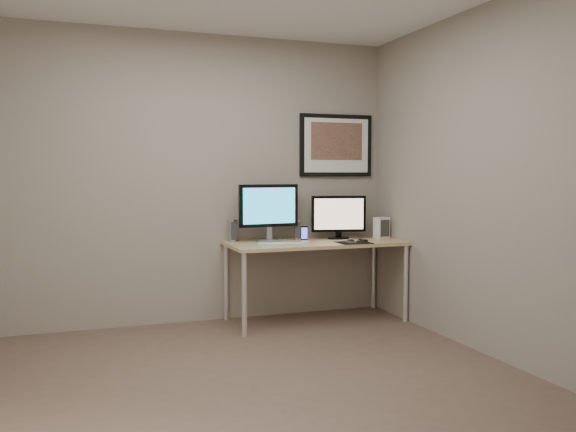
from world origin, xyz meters
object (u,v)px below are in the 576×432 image
at_px(framed_art, 336,145).
at_px(monitor_large, 269,210).
at_px(desk, 315,249).
at_px(fan_unit, 382,228).
at_px(keyboard, 280,244).
at_px(monitor_tv, 339,216).
at_px(phone_dock, 304,234).
at_px(speaker_left, 232,230).
at_px(speaker_right, 298,230).

xyz_separation_m(framed_art, monitor_large, (-0.74, -0.16, -0.60)).
distance_m(desk, fan_unit, 0.72).
distance_m(desk, keyboard, 0.41).
bearing_deg(desk, keyboard, -163.21).
xyz_separation_m(monitor_large, monitor_tv, (0.68, -0.04, -0.07)).
distance_m(desk, phone_dock, 0.18).
bearing_deg(monitor_tv, desk, -144.64).
bearing_deg(speaker_left, monitor_tv, -18.21).
height_order(speaker_left, keyboard, speaker_left).
xyz_separation_m(monitor_large, keyboard, (0.01, -0.29, -0.28)).
relative_size(monitor_large, keyboard, 1.44).
relative_size(framed_art, fan_unit, 3.70).
bearing_deg(framed_art, monitor_large, -167.85).
relative_size(desk, keyboard, 4.02).
bearing_deg(monitor_large, keyboard, -93.19).
distance_m(monitor_tv, phone_dock, 0.45).
distance_m(framed_art, speaker_left, 1.32).
xyz_separation_m(monitor_tv, keyboard, (-0.67, -0.24, -0.21)).
bearing_deg(phone_dock, desk, 14.43).
xyz_separation_m(monitor_large, speaker_left, (-0.32, 0.10, -0.19)).
bearing_deg(framed_art, fan_unit, -38.71).
bearing_deg(speaker_left, phone_dock, -35.30).
bearing_deg(fan_unit, speaker_left, 159.26).
height_order(speaker_right, phone_dock, speaker_right).
distance_m(monitor_large, fan_unit, 1.12).
bearing_deg(keyboard, speaker_right, 65.57).
relative_size(monitor_tv, keyboard, 1.30).
bearing_deg(fan_unit, phone_dock, 172.34).
xyz_separation_m(framed_art, keyboard, (-0.73, -0.45, -0.88)).
xyz_separation_m(speaker_left, phone_dock, (0.59, -0.28, -0.03)).
distance_m(monitor_large, speaker_left, 0.38).
bearing_deg(monitor_tv, framed_art, 84.71).
height_order(framed_art, phone_dock, framed_art).
xyz_separation_m(phone_dock, keyboard, (-0.27, -0.11, -0.07)).
relative_size(framed_art, monitor_tv, 1.45).
height_order(monitor_large, monitor_tv, monitor_large).
relative_size(desk, monitor_tv, 3.09).
bearing_deg(speaker_right, phone_dock, -80.52).
height_order(desk, framed_art, framed_art).
bearing_deg(desk, speaker_right, 110.98).
height_order(monitor_tv, keyboard, monitor_tv).
xyz_separation_m(speaker_left, keyboard, (0.32, -0.39, -0.09)).
xyz_separation_m(keyboard, fan_unit, (1.09, 0.16, 0.09)).
distance_m(speaker_left, fan_unit, 1.43).
bearing_deg(phone_dock, framed_art, 47.20).
bearing_deg(keyboard, desk, 33.03).
bearing_deg(fan_unit, monitor_tv, 157.39).
xyz_separation_m(desk, fan_unit, (0.70, 0.05, 0.17)).
height_order(monitor_tv, phone_dock, monitor_tv).
height_order(monitor_tv, fan_unit, monitor_tv).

